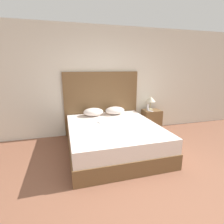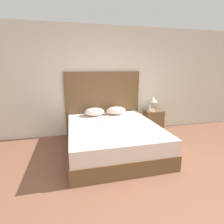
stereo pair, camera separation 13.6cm
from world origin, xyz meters
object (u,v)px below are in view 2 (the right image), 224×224
Objects in this scene: nightstand at (153,121)px; table_lamp at (153,100)px; phone_on_nightstand at (152,111)px; phone_on_bed at (100,122)px; bed at (113,138)px.

table_lamp is at bearing 103.81° from nightstand.
table_lamp is 2.18× the size of phone_on_nightstand.
nightstand is 0.58m from table_lamp.
phone_on_nightstand is (1.47, 0.49, 0.03)m from phone_on_bed.
bed is 12.73× the size of phone_on_nightstand.
phone_on_bed is at bearing -161.57° from phone_on_nightstand.
table_lamp is at bearing 66.79° from phone_on_nightstand.
phone_on_bed is 0.27× the size of nightstand.
phone_on_bed is at bearing -159.50° from nightstand.
bed is 1.69m from table_lamp.
phone_on_nightstand is (-0.09, -0.09, 0.30)m from nightstand.
nightstand is 3.61× the size of phone_on_nightstand.
table_lamp reaches higher than nightstand.
bed is 1.46m from phone_on_nightstand.
table_lamp is (1.54, 0.66, 0.30)m from phone_on_bed.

